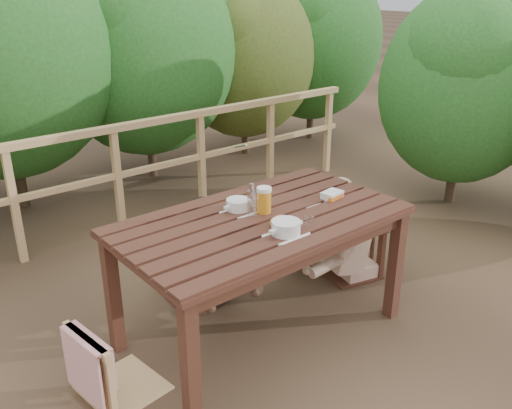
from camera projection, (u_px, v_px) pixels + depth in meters
ground at (261, 331)px, 3.69m from camera, size 60.00×60.00×0.00m
table at (261, 277)px, 3.53m from camera, size 1.77×1.00×0.82m
chair_left at (116, 326)px, 3.01m from camera, size 0.47×0.47×0.86m
chair_far at (193, 237)px, 3.95m from camera, size 0.50×0.50×0.92m
chair_right at (352, 225)px, 4.25m from camera, size 0.50×0.50×0.83m
woman at (191, 217)px, 3.91m from camera, size 0.54×0.65×1.23m
diner_right at (357, 193)px, 4.17m from camera, size 0.78×0.69×1.35m
railing at (118, 180)px, 4.92m from camera, size 5.60×0.10×1.01m
hedge_row at (86, 8)px, 5.47m from camera, size 6.60×1.60×3.80m
soup_near at (286, 229)px, 3.13m from camera, size 0.28×0.28×0.09m
soup_far at (238, 206)px, 3.46m from camera, size 0.25×0.25×0.08m
bread_roll at (280, 222)px, 3.23m from camera, size 0.14×0.11×0.08m
beer_glass at (264, 201)px, 3.40m from camera, size 0.09×0.09×0.18m
bottle at (252, 201)px, 3.34m from camera, size 0.05×0.05×0.23m
tumbler at (309, 222)px, 3.24m from camera, size 0.06×0.06×0.07m
butter_tub at (332, 196)px, 3.64m from camera, size 0.15×0.12×0.06m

